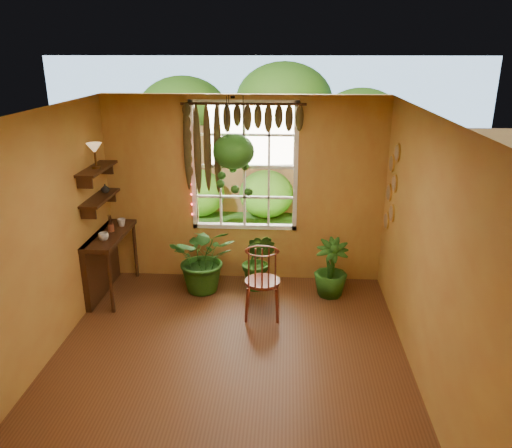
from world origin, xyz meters
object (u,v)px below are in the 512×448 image
at_px(potted_plant_left, 204,258).
at_px(potted_plant_mid, 258,261).
at_px(windsor_chair, 262,291).
at_px(counter_ledge, 104,256).
at_px(hanging_basket, 234,156).

bearing_deg(potted_plant_left, potted_plant_mid, 5.50).
height_order(windsor_chair, potted_plant_left, windsor_chair).
bearing_deg(counter_ledge, potted_plant_mid, 6.13).
relative_size(counter_ledge, hanging_basket, 0.88).
relative_size(counter_ledge, windsor_chair, 0.99).
distance_m(potted_plant_left, potted_plant_mid, 0.76).
height_order(counter_ledge, windsor_chair, windsor_chair).
height_order(windsor_chair, hanging_basket, hanging_basket).
bearing_deg(potted_plant_mid, windsor_chair, -82.82).
distance_m(potted_plant_mid, hanging_basket, 1.52).
distance_m(counter_ledge, potted_plant_left, 1.39).
relative_size(windsor_chair, potted_plant_left, 1.20).
relative_size(counter_ledge, potted_plant_left, 1.20).
bearing_deg(counter_ledge, hanging_basket, 14.16).
bearing_deg(windsor_chair, potted_plant_left, 140.17).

